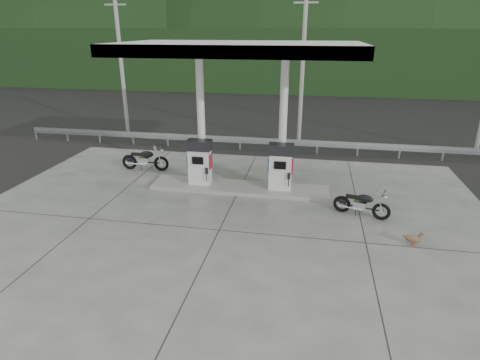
% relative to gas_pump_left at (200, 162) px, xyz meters
% --- Properties ---
extents(ground, '(160.00, 160.00, 0.00)m').
position_rel_gas_pump_left_xyz_m(ground, '(1.60, -2.50, -1.07)').
color(ground, black).
rests_on(ground, ground).
extents(forecourt_apron, '(18.00, 14.00, 0.02)m').
position_rel_gas_pump_left_xyz_m(forecourt_apron, '(1.60, -2.50, -1.06)').
color(forecourt_apron, '#63635E').
rests_on(forecourt_apron, ground).
extents(pump_island, '(7.00, 1.40, 0.15)m').
position_rel_gas_pump_left_xyz_m(pump_island, '(1.60, 0.00, -0.98)').
color(pump_island, gray).
rests_on(pump_island, forecourt_apron).
extents(gas_pump_left, '(0.95, 0.55, 1.80)m').
position_rel_gas_pump_left_xyz_m(gas_pump_left, '(0.00, 0.00, 0.00)').
color(gas_pump_left, silver).
rests_on(gas_pump_left, pump_island).
extents(gas_pump_right, '(0.95, 0.55, 1.80)m').
position_rel_gas_pump_left_xyz_m(gas_pump_right, '(3.20, 0.00, 0.00)').
color(gas_pump_right, silver).
rests_on(gas_pump_right, pump_island).
extents(canopy_column_left, '(0.30, 0.30, 5.00)m').
position_rel_gas_pump_left_xyz_m(canopy_column_left, '(0.00, 0.40, 1.60)').
color(canopy_column_left, white).
rests_on(canopy_column_left, pump_island).
extents(canopy_column_right, '(0.30, 0.30, 5.00)m').
position_rel_gas_pump_left_xyz_m(canopy_column_right, '(3.20, 0.40, 1.60)').
color(canopy_column_right, white).
rests_on(canopy_column_right, pump_island).
extents(canopy_roof, '(8.50, 5.00, 0.40)m').
position_rel_gas_pump_left_xyz_m(canopy_roof, '(1.60, 0.00, 4.30)').
color(canopy_roof, silver).
rests_on(canopy_roof, canopy_column_left).
extents(guardrail, '(26.00, 0.16, 1.42)m').
position_rel_gas_pump_left_xyz_m(guardrail, '(1.60, 5.50, -0.36)').
color(guardrail, '#A2A5AA').
rests_on(guardrail, ground).
extents(road, '(60.00, 7.00, 0.01)m').
position_rel_gas_pump_left_xyz_m(road, '(1.60, 9.00, -1.07)').
color(road, black).
rests_on(road, ground).
extents(utility_pole_a, '(0.22, 0.22, 8.00)m').
position_rel_gas_pump_left_xyz_m(utility_pole_a, '(-6.40, 7.00, 2.93)').
color(utility_pole_a, gray).
rests_on(utility_pole_a, ground).
extents(utility_pole_b, '(0.22, 0.22, 8.00)m').
position_rel_gas_pump_left_xyz_m(utility_pole_b, '(3.60, 7.00, 2.93)').
color(utility_pole_b, gray).
rests_on(utility_pole_b, ground).
extents(tree_band, '(80.00, 6.00, 6.00)m').
position_rel_gas_pump_left_xyz_m(tree_band, '(1.60, 27.50, 1.93)').
color(tree_band, black).
rests_on(tree_band, ground).
extents(forested_hills, '(100.00, 40.00, 140.00)m').
position_rel_gas_pump_left_xyz_m(forested_hills, '(1.60, 57.50, -1.07)').
color(forested_hills, black).
rests_on(forested_hills, ground).
extents(motorcycle_left, '(2.06, 0.70, 0.97)m').
position_rel_gas_pump_left_xyz_m(motorcycle_left, '(-3.01, 1.55, -0.57)').
color(motorcycle_left, black).
rests_on(motorcycle_left, forecourt_apron).
extents(motorcycle_right, '(1.88, 1.08, 0.85)m').
position_rel_gas_pump_left_xyz_m(motorcycle_right, '(6.11, -1.59, -0.62)').
color(motorcycle_right, black).
rests_on(motorcycle_right, forecourt_apron).
extents(duck, '(0.58, 0.26, 0.40)m').
position_rel_gas_pump_left_xyz_m(duck, '(7.44, -3.36, -0.85)').
color(duck, brown).
rests_on(duck, forecourt_apron).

